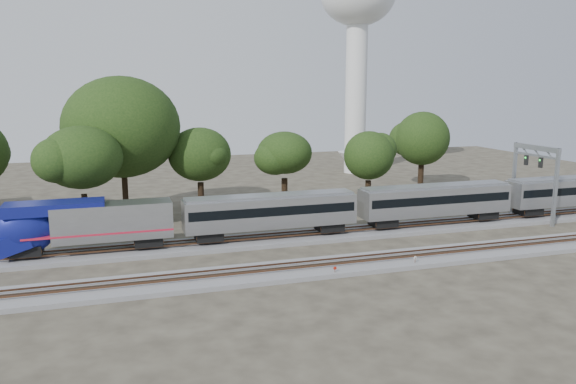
{
  "coord_description": "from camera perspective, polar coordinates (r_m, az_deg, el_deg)",
  "views": [
    {
      "loc": [
        -12.87,
        -47.7,
        15.71
      ],
      "look_at": [
        3.64,
        5.0,
        5.29
      ],
      "focal_mm": 35.0,
      "sensor_mm": 36.0,
      "label": 1
    }
  ],
  "objects": [
    {
      "name": "tree_7",
      "position": [
        87.47,
        13.49,
        5.3
      ],
      "size": [
        8.09,
        8.09,
        11.41
      ],
      "color": "black",
      "rests_on": "ground"
    },
    {
      "name": "signal_gantry",
      "position": [
        72.15,
        23.79,
        2.45
      ],
      "size": [
        0.62,
        7.35,
        8.94
      ],
      "color": "gray",
      "rests_on": "ground"
    },
    {
      "name": "tree_2",
      "position": [
        62.28,
        -20.23,
        3.29
      ],
      "size": [
        8.56,
        8.56,
        12.07
      ],
      "color": "black",
      "rests_on": "ground"
    },
    {
      "name": "track_far",
      "position": [
        57.36,
        -3.79,
        -5.02
      ],
      "size": [
        160.0,
        5.0,
        0.73
      ],
      "color": "slate",
      "rests_on": "ground"
    },
    {
      "name": "switch_stand_white",
      "position": [
        51.04,
        12.79,
        -6.76
      ],
      "size": [
        0.32,
        0.1,
        1.01
      ],
      "rotation": [
        0.0,
        0.0,
        0.23
      ],
      "color": "#512D19",
      "rests_on": "ground"
    },
    {
      "name": "switch_stand_red",
      "position": [
        47.51,
        4.79,
        -7.93
      ],
      "size": [
        0.29,
        0.05,
        0.9
      ],
      "rotation": [
        0.0,
        0.0,
        -0.03
      ],
      "color": "#512D19",
      "rests_on": "ground"
    },
    {
      "name": "tree_4",
      "position": [
        69.37,
        -8.95,
        3.78
      ],
      "size": [
        7.67,
        7.67,
        10.81
      ],
      "color": "black",
      "rests_on": "ground"
    },
    {
      "name": "water_tower",
      "position": [
        104.35,
        7.09,
        17.25
      ],
      "size": [
        13.55,
        13.55,
        37.5
      ],
      "color": "silver",
      "rests_on": "ground"
    },
    {
      "name": "tree_5",
      "position": [
        72.51,
        -0.36,
        4.0
      ],
      "size": [
        7.4,
        7.4,
        10.44
      ],
      "color": "black",
      "rests_on": "ground"
    },
    {
      "name": "tree_3",
      "position": [
        68.25,
        -16.54,
        6.32
      ],
      "size": [
        11.22,
        11.22,
        15.83
      ],
      "color": "black",
      "rests_on": "ground"
    },
    {
      "name": "switch_lever",
      "position": [
        49.34,
        9.1,
        -7.84
      ],
      "size": [
        0.57,
        0.44,
        0.3
      ],
      "primitive_type": "cube",
      "rotation": [
        0.0,
        0.0,
        0.32
      ],
      "color": "#512D19",
      "rests_on": "ground"
    },
    {
      "name": "train",
      "position": [
        64.91,
        14.86,
        -0.74
      ],
      "size": [
        92.09,
        3.18,
        4.68
      ],
      "color": "#B2B4BA",
      "rests_on": "ground"
    },
    {
      "name": "track_near",
      "position": [
        48.12,
        -0.95,
        -8.11
      ],
      "size": [
        160.0,
        5.0,
        0.73
      ],
      "color": "slate",
      "rests_on": "ground"
    },
    {
      "name": "tree_6",
      "position": [
        72.31,
        8.22,
        3.68
      ],
      "size": [
        7.16,
        7.16,
        10.1
      ],
      "color": "black",
      "rests_on": "ground"
    },
    {
      "name": "ground",
      "position": [
        51.84,
        -2.21,
        -6.96
      ],
      "size": [
        160.0,
        160.0,
        0.0
      ],
      "primitive_type": "plane",
      "color": "#383328",
      "rests_on": "ground"
    }
  ]
}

